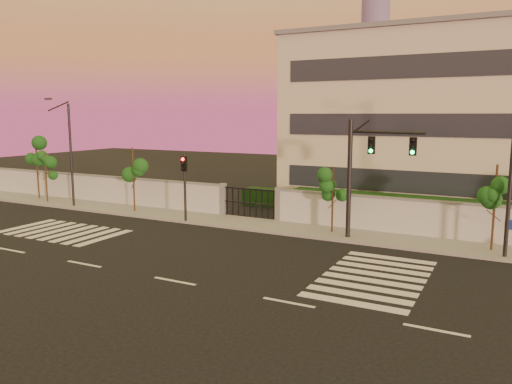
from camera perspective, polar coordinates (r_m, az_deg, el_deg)
ground at (r=20.63m, az=-9.26°, el=-10.03°), size 120.00×120.00×0.00m
sidewalk at (r=29.36m, az=3.10°, el=-4.08°), size 60.00×3.00×0.15m
perimeter_wall at (r=30.46m, az=4.46°, el=-1.71°), size 60.00×0.36×2.20m
hedge_row at (r=32.64m, az=8.06°, el=-1.51°), size 41.00×4.25×1.80m
institutional_building at (r=37.66m, az=23.47°, el=7.39°), size 24.40×12.40×12.25m
distant_skyscraper at (r=310.36m, az=13.49°, el=18.88°), size 16.00×16.00×118.00m
road_markings at (r=24.42m, az=-6.95°, el=-6.96°), size 57.00×7.62×0.02m
street_tree_a at (r=42.12m, az=-23.77°, el=3.91°), size 1.45×1.16×4.84m
street_tree_b at (r=40.41m, az=-22.90°, el=2.70°), size 1.35×1.08×3.80m
street_tree_c at (r=34.47m, az=-13.84°, el=3.00°), size 1.36×1.08×4.45m
street_tree_d at (r=27.83m, az=8.83°, el=0.82°), size 1.30×1.04×3.80m
street_tree_e at (r=26.32m, az=25.76°, el=0.39°), size 1.42×1.13×4.30m
traffic_signal_main at (r=26.40m, az=12.32°, el=2.97°), size 3.98×1.20×6.37m
traffic_signal_secondary at (r=30.69m, az=-8.16°, el=1.39°), size 0.33×0.33×4.25m
streetlight_west at (r=37.70m, az=-20.59°, el=4.55°), size 0.46×1.86×7.74m
streetlight_east at (r=25.00m, az=27.24°, el=3.51°), size 0.52×2.11×8.76m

